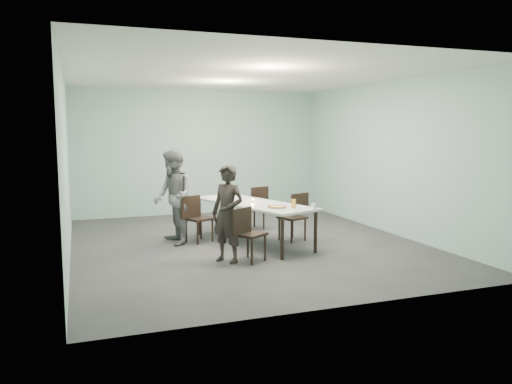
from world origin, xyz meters
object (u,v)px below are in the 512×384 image
object	(u,v)px
table	(253,205)
diner_far	(173,197)
chair_near_right	(295,213)
diner_near	(228,214)
chair_near_left	(247,231)
side_plate	(273,205)
tealight	(253,201)
chair_far_left	(196,215)
pizza	(277,207)
amber_tumbler	(230,196)
chair_far_right	(255,205)
beer_glass	(294,204)
water_tumbler	(314,206)

from	to	relation	value
table	diner_far	size ratio (longest dim) A/B	1.61
chair_near_right	diner_near	xyz separation A→B (m)	(-1.63, -1.08, 0.26)
chair_near_left	chair_near_right	world-z (taller)	same
chair_near_left	side_plate	size ratio (longest dim) A/B	4.83
chair_near_left	tealight	size ratio (longest dim) A/B	15.54
chair_far_left	pizza	bearing A→B (deg)	-70.68
tealight	amber_tumbler	world-z (taller)	amber_tumbler
chair_far_left	amber_tumbler	size ratio (longest dim) A/B	10.88
chair_far_right	pizza	size ratio (longest dim) A/B	2.56
pizza	tealight	bearing A→B (deg)	100.47
diner_far	side_plate	world-z (taller)	diner_far
beer_glass	tealight	world-z (taller)	beer_glass
diner_far	pizza	distance (m)	1.93
table	pizza	size ratio (longest dim) A/B	8.09
amber_tumbler	side_plate	bearing A→B (deg)	-66.36
chair_far_left	diner_near	size ratio (longest dim) A/B	0.57
beer_glass	chair_far_left	bearing A→B (deg)	137.38
chair_far_left	amber_tumbler	distance (m)	0.81
chair_far_left	diner_far	xyz separation A→B (m)	(-0.40, 0.01, 0.35)
pizza	side_plate	distance (m)	0.35
chair_near_right	chair_far_left	bearing A→B (deg)	-31.70
amber_tumbler	diner_far	bearing A→B (deg)	-169.97
chair_far_right	tealight	size ratio (longest dim) A/B	15.54
chair_near_right	chair_far_right	distance (m)	1.29
diner_far	beer_glass	distance (m)	2.19
chair_far_right	side_plate	size ratio (longest dim) A/B	4.83
pizza	beer_glass	distance (m)	0.28
diner_far	pizza	world-z (taller)	diner_far
diner_far	beer_glass	xyz separation A→B (m)	(1.78, -1.28, -0.03)
chair_far_left	tealight	xyz separation A→B (m)	(0.97, -0.38, 0.27)
water_tumbler	beer_glass	bearing A→B (deg)	144.95
chair_near_left	diner_near	xyz separation A→B (m)	(-0.27, 0.12, 0.26)
water_tumbler	side_plate	bearing A→B (deg)	127.04
table	pizza	xyz separation A→B (m)	(0.16, -0.77, 0.08)
tealight	pizza	bearing A→B (deg)	-79.53
diner_far	amber_tumbler	bearing A→B (deg)	95.29
side_plate	pizza	bearing A→B (deg)	-99.72
chair_near_right	pizza	world-z (taller)	chair_near_right
beer_glass	tealight	xyz separation A→B (m)	(-0.40, 0.88, -0.05)
table	amber_tumbler	size ratio (longest dim) A/B	34.39
diner_near	amber_tumbler	world-z (taller)	diner_near
pizza	side_plate	xyz separation A→B (m)	(0.06, 0.34, -0.01)
side_plate	tealight	size ratio (longest dim) A/B	3.21
chair_near_left	pizza	size ratio (longest dim) A/B	2.56
amber_tumbler	tealight	bearing A→B (deg)	-67.07
table	amber_tumbler	world-z (taller)	amber_tumbler
chair_near_right	beer_glass	distance (m)	1.00
table	tealight	world-z (taller)	tealight
chair_far_left	beer_glass	size ratio (longest dim) A/B	5.80
chair_far_right	amber_tumbler	world-z (taller)	chair_far_right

